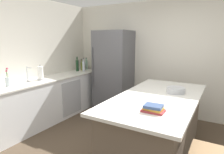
{
  "coord_description": "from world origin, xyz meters",
  "views": [
    {
      "loc": [
        1.14,
        -2.21,
        1.74
      ],
      "look_at": [
        -0.77,
        1.05,
        1.0
      ],
      "focal_mm": 31.13,
      "sensor_mm": 36.0,
      "label": 1
    }
  ],
  "objects": [
    {
      "name": "wall_left",
      "position": [
        -2.45,
        0.0,
        1.3
      ],
      "size": [
        0.1,
        6.0,
        2.6
      ],
      "primitive_type": "cube",
      "color": "silver",
      "rests_on": "ground_plane"
    },
    {
      "name": "olive_oil_bottle",
      "position": [
        -2.16,
        1.8,
        1.04
      ],
      "size": [
        0.05,
        0.05,
        0.29
      ],
      "color": "olive",
      "rests_on": "counter_run_left"
    },
    {
      "name": "kitchen_island",
      "position": [
        0.34,
        0.49,
        0.46
      ],
      "size": [
        1.09,
        2.23,
        0.92
      ],
      "color": "brown",
      "rests_on": "ground_plane"
    },
    {
      "name": "wine_bottle",
      "position": [
        -2.16,
        1.63,
        1.08
      ],
      "size": [
        0.07,
        0.07,
        0.37
      ],
      "color": "#19381E",
      "rests_on": "counter_run_left"
    },
    {
      "name": "cookbook_stack",
      "position": [
        0.48,
        -0.15,
        0.96
      ],
      "size": [
        0.25,
        0.18,
        0.08
      ],
      "color": "#A83338",
      "rests_on": "kitchen_island"
    },
    {
      "name": "syrup_bottle",
      "position": [
        -2.16,
        1.91,
        1.01
      ],
      "size": [
        0.07,
        0.07,
        0.23
      ],
      "color": "#5B3319",
      "rests_on": "counter_run_left"
    },
    {
      "name": "counter_run_left",
      "position": [
        -2.08,
        0.57,
        0.46
      ],
      "size": [
        0.67,
        3.1,
        0.92
      ],
      "color": "white",
      "rests_on": "ground_plane"
    },
    {
      "name": "mixing_bowl",
      "position": [
        0.52,
        0.8,
        0.96
      ],
      "size": [
        0.28,
        0.28,
        0.09
      ],
      "color": "#B2B5BA",
      "rests_on": "kitchen_island"
    },
    {
      "name": "refrigerator",
      "position": [
        -1.2,
        1.86,
        0.97
      ],
      "size": [
        0.82,
        0.72,
        1.94
      ],
      "color": "#56565B",
      "rests_on": "ground_plane"
    },
    {
      "name": "sink_faucet",
      "position": [
        -2.13,
        0.14,
        1.08
      ],
      "size": [
        0.15,
        0.05,
        0.3
      ],
      "color": "silver",
      "rests_on": "counter_run_left"
    },
    {
      "name": "soda_bottle",
      "position": [
        -2.02,
        1.72,
        1.06
      ],
      "size": [
        0.08,
        0.08,
        0.33
      ],
      "color": "silver",
      "rests_on": "counter_run_left"
    },
    {
      "name": "gin_bottle",
      "position": [
        -2.14,
        1.99,
        1.05
      ],
      "size": [
        0.07,
        0.07,
        0.32
      ],
      "color": "#8CB79E",
      "rests_on": "counter_run_left"
    },
    {
      "name": "wall_rear",
      "position": [
        0.0,
        2.25,
        1.3
      ],
      "size": [
        6.0,
        0.1,
        2.6
      ],
      "primitive_type": "cube",
      "color": "silver",
      "rests_on": "ground_plane"
    },
    {
      "name": "paper_towel_roll",
      "position": [
        -2.07,
        0.39,
        1.06
      ],
      "size": [
        0.14,
        0.14,
        0.31
      ],
      "color": "gray",
      "rests_on": "counter_run_left"
    },
    {
      "name": "flower_vase",
      "position": [
        -2.12,
        -0.27,
        1.03
      ],
      "size": [
        0.08,
        0.08,
        0.33
      ],
      "color": "silver",
      "rests_on": "counter_run_left"
    }
  ]
}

